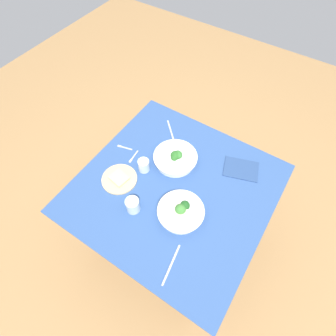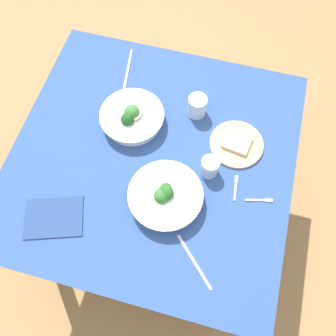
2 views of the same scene
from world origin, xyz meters
TOP-DOWN VIEW (x-y plane):
  - ground_plane at (0.00, 0.00)m, footprint 6.00×6.00m
  - dining_table at (0.00, 0.00)m, footprint 1.11×1.10m
  - broccoli_bowl_far at (-0.12, 0.13)m, footprint 0.26×0.26m
  - broccoli_bowl_near at (0.10, -0.16)m, footprint 0.28×0.28m
  - bread_side_plate at (0.31, 0.14)m, footprint 0.22×0.22m
  - water_glass_center at (0.12, 0.25)m, footprint 0.08×0.08m
  - water_glass_side at (0.23, -0.01)m, footprint 0.07×0.07m
  - fork_by_far_bowl at (0.44, -0.07)m, footprint 0.10×0.04m
  - fork_by_near_bowl at (0.34, -0.04)m, footprint 0.02×0.10m
  - table_knife_left at (0.26, -0.36)m, footprint 0.16×0.16m
  - table_knife_right at (-0.23, 0.39)m, footprint 0.04×0.22m
  - napkin_folded_upper at (-0.28, -0.34)m, footprint 0.25×0.21m

SIDE VIEW (x-z plane):
  - ground_plane at x=0.00m, z-range 0.00..0.00m
  - dining_table at x=0.00m, z-range 0.25..0.98m
  - table_knife_left at x=0.26m, z-range 0.73..0.73m
  - table_knife_right at x=-0.23m, z-range 0.73..0.73m
  - fork_by_near_bowl at x=0.34m, z-range 0.73..0.73m
  - fork_by_far_bowl at x=0.44m, z-range 0.73..0.73m
  - napkin_folded_upper at x=-0.28m, z-range 0.73..0.73m
  - bread_side_plate at x=0.31m, z-range 0.72..0.75m
  - broccoli_bowl_near at x=0.10m, z-range 0.71..0.81m
  - broccoli_bowl_far at x=-0.12m, z-range 0.71..0.81m
  - water_glass_side at x=0.23m, z-range 0.73..0.81m
  - water_glass_center at x=0.12m, z-range 0.73..0.82m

